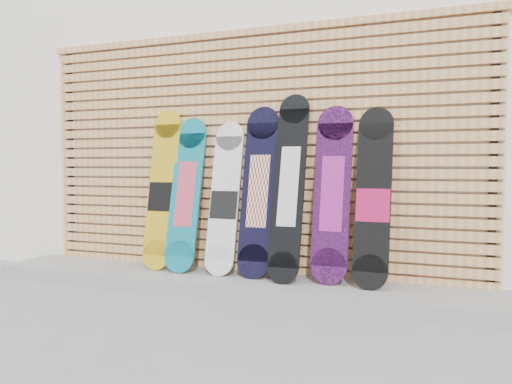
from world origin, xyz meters
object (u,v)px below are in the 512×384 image
snowboard_1 (186,194)px  snowboard_4 (289,186)px  snowboard_0 (162,190)px  snowboard_6 (373,198)px  snowboard_5 (332,194)px  snowboard_2 (225,198)px  snowboard_3 (258,191)px

snowboard_1 → snowboard_4: (0.99, -0.03, 0.08)m
snowboard_1 → snowboard_0: bearing=176.3°
snowboard_0 → snowboard_1: bearing=-3.7°
snowboard_6 → snowboard_5: bearing=175.3°
snowboard_0 → snowboard_2: (0.64, -0.01, -0.06)m
snowboard_0 → snowboard_3: (0.96, -0.00, 0.01)m
snowboard_0 → snowboard_1: (0.26, -0.02, -0.03)m
snowboard_1 → snowboard_6: 1.68m
snowboard_2 → snowboard_4: 0.62m
snowboard_0 → snowboard_5: snowboard_0 is taller
snowboard_2 → snowboard_5: 0.96m
snowboard_2 → snowboard_5: size_ratio=0.93×
snowboard_3 → snowboard_6: snowboard_3 is taller
snowboard_0 → snowboard_5: 1.60m
snowboard_1 → snowboard_3: snowboard_3 is taller
snowboard_3 → snowboard_4: snowboard_4 is taller
snowboard_1 → snowboard_3: bearing=1.0°
snowboard_0 → snowboard_6: size_ratio=1.04×
snowboard_1 → snowboard_4: snowboard_4 is taller
snowboard_5 → snowboard_0: bearing=-179.9°
snowboard_2 → snowboard_4: size_ratio=0.86×
snowboard_0 → snowboard_1: 0.26m
snowboard_1 → snowboard_2: size_ratio=1.03×
snowboard_1 → snowboard_4: bearing=-1.7°
snowboard_1 → snowboard_6: size_ratio=0.98×
snowboard_0 → snowboard_3: size_ratio=1.00×
snowboard_5 → snowboard_6: 0.34m
snowboard_4 → snowboard_5: 0.36m
snowboard_3 → snowboard_6: bearing=-1.2°
snowboard_0 → snowboard_6: bearing=-0.7°
snowboard_2 → snowboard_3: (0.32, 0.00, 0.07)m
snowboard_1 → snowboard_5: snowboard_5 is taller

